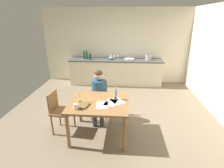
% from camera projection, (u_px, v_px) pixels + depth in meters
% --- Properties ---
extents(ground_plane, '(5.20, 5.20, 0.04)m').
position_uv_depth(ground_plane, '(110.00, 116.00, 4.27)').
color(ground_plane, '#7A6B56').
extents(wall_back, '(5.20, 0.12, 2.60)m').
position_uv_depth(wall_back, '(116.00, 46.00, 6.22)').
color(wall_back, silver).
rests_on(wall_back, ground).
extents(kitchen_counter, '(3.24, 0.64, 0.90)m').
position_uv_depth(kitchen_counter, '(116.00, 72.00, 6.19)').
color(kitchen_counter, beige).
rests_on(kitchen_counter, ground).
extents(dining_table, '(1.14, 0.99, 0.75)m').
position_uv_depth(dining_table, '(99.00, 107.00, 3.36)').
color(dining_table, olive).
rests_on(dining_table, ground).
extents(chair_at_table, '(0.43, 0.43, 0.87)m').
position_uv_depth(chair_at_table, '(99.00, 97.00, 4.11)').
color(chair_at_table, olive).
rests_on(chair_at_table, ground).
extents(person_seated, '(0.35, 0.61, 1.19)m').
position_uv_depth(person_seated, '(99.00, 92.00, 3.90)').
color(person_seated, navy).
rests_on(person_seated, ground).
extents(chair_side_empty, '(0.44, 0.44, 0.88)m').
position_uv_depth(chair_side_empty, '(60.00, 110.00, 3.53)').
color(chair_side_empty, olive).
rests_on(chair_side_empty, ground).
extents(coffee_mug, '(0.12, 0.08, 0.10)m').
position_uv_depth(coffee_mug, '(76.00, 107.00, 3.03)').
color(coffee_mug, white).
rests_on(coffee_mug, dining_table).
extents(candlestick, '(0.06, 0.06, 0.28)m').
position_uv_depth(candlestick, '(79.00, 98.00, 3.30)').
color(candlestick, gold).
rests_on(candlestick, dining_table).
extents(book_magazine, '(0.22, 0.26, 0.03)m').
position_uv_depth(book_magazine, '(83.00, 105.00, 3.15)').
color(book_magazine, brown).
rests_on(book_magazine, dining_table).
extents(paper_letter, '(0.34, 0.36, 0.00)m').
position_uv_depth(paper_letter, '(117.00, 101.00, 3.35)').
color(paper_letter, white).
rests_on(paper_letter, dining_table).
extents(paper_bill, '(0.28, 0.34, 0.00)m').
position_uv_depth(paper_bill, '(111.00, 102.00, 3.30)').
color(paper_bill, white).
rests_on(paper_bill, dining_table).
extents(paper_envelope, '(0.23, 0.31, 0.00)m').
position_uv_depth(paper_envelope, '(102.00, 105.00, 3.21)').
color(paper_envelope, white).
rests_on(paper_envelope, dining_table).
extents(wine_bottle_on_table, '(0.07, 0.07, 0.26)m').
position_uv_depth(wine_bottle_on_table, '(115.00, 94.00, 3.39)').
color(wine_bottle_on_table, '#8C999E').
rests_on(wine_bottle_on_table, dining_table).
extents(sink_unit, '(0.36, 0.36, 0.24)m').
position_uv_depth(sink_unit, '(129.00, 59.00, 5.99)').
color(sink_unit, '#B2B7BC').
rests_on(sink_unit, kitchen_counter).
extents(bottle_oil, '(0.06, 0.06, 0.30)m').
position_uv_depth(bottle_oil, '(84.00, 55.00, 6.11)').
color(bottle_oil, '#194C23').
rests_on(bottle_oil, kitchen_counter).
extents(bottle_vinegar, '(0.07, 0.07, 0.31)m').
position_uv_depth(bottle_vinegar, '(87.00, 55.00, 6.07)').
color(bottle_vinegar, '#194C23').
rests_on(bottle_vinegar, kitchen_counter).
extents(bottle_wine_red, '(0.07, 0.07, 0.25)m').
position_uv_depth(bottle_wine_red, '(90.00, 57.00, 5.96)').
color(bottle_wine_red, black).
rests_on(bottle_wine_red, kitchen_counter).
extents(mixing_bowl, '(0.20, 0.20, 0.09)m').
position_uv_depth(mixing_bowl, '(111.00, 58.00, 6.03)').
color(mixing_bowl, '#668C99').
rests_on(mixing_bowl, kitchen_counter).
extents(stovetop_kettle, '(0.18, 0.18, 0.22)m').
position_uv_depth(stovetop_kettle, '(148.00, 57.00, 5.91)').
color(stovetop_kettle, '#B7BABF').
rests_on(stovetop_kettle, kitchen_counter).
extents(wine_glass_near_sink, '(0.07, 0.07, 0.15)m').
position_uv_depth(wine_glass_near_sink, '(118.00, 55.00, 6.12)').
color(wine_glass_near_sink, silver).
rests_on(wine_glass_near_sink, kitchen_counter).
extents(wine_glass_by_kettle, '(0.07, 0.07, 0.15)m').
position_uv_depth(wine_glass_by_kettle, '(115.00, 55.00, 6.13)').
color(wine_glass_by_kettle, silver).
rests_on(wine_glass_by_kettle, kitchen_counter).
extents(wine_glass_back_left, '(0.07, 0.07, 0.15)m').
position_uv_depth(wine_glass_back_left, '(111.00, 55.00, 6.14)').
color(wine_glass_back_left, silver).
rests_on(wine_glass_back_left, kitchen_counter).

